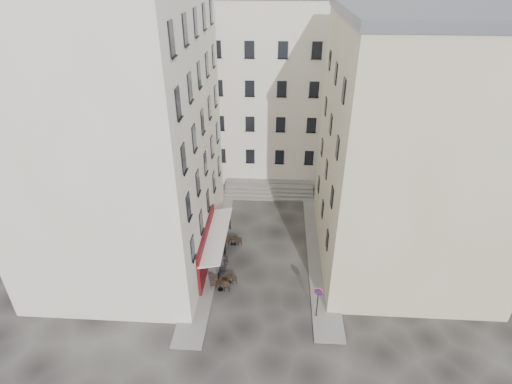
# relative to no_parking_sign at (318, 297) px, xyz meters

# --- Properties ---
(ground) EXTENTS (90.00, 90.00, 0.00)m
(ground) POSITION_rel_no_parking_sign_xyz_m (-3.75, 3.86, -1.84)
(ground) COLOR black
(ground) RESTS_ON ground
(sidewalk_left) EXTENTS (2.00, 22.00, 0.12)m
(sidewalk_left) POSITION_rel_no_parking_sign_xyz_m (-8.25, 7.86, -1.78)
(sidewalk_left) COLOR slate
(sidewalk_left) RESTS_ON ground
(sidewalk_right) EXTENTS (2.00, 18.00, 0.12)m
(sidewalk_right) POSITION_rel_no_parking_sign_xyz_m (0.75, 6.86, -1.78)
(sidewalk_right) COLOR slate
(sidewalk_right) RESTS_ON ground
(building_left) EXTENTS (12.20, 16.20, 20.60)m
(building_left) POSITION_rel_no_parking_sign_xyz_m (-14.25, 6.86, 8.47)
(building_left) COLOR beige
(building_left) RESTS_ON ground
(building_right) EXTENTS (12.20, 14.20, 18.60)m
(building_right) POSITION_rel_no_parking_sign_xyz_m (6.75, 7.36, 7.47)
(building_right) COLOR #B8AC89
(building_right) RESTS_ON ground
(building_back) EXTENTS (18.20, 10.20, 18.60)m
(building_back) POSITION_rel_no_parking_sign_xyz_m (-4.75, 22.86, 7.47)
(building_back) COLOR beige
(building_back) RESTS_ON ground
(cafe_storefront) EXTENTS (1.74, 7.30, 3.50)m
(cafe_storefront) POSITION_rel_no_parking_sign_xyz_m (-8.06, 4.86, 0.04)
(cafe_storefront) COLOR #490A0F
(cafe_storefront) RESTS_ON ground
(stone_steps) EXTENTS (9.00, 3.15, 0.80)m
(stone_steps) POSITION_rel_no_parking_sign_xyz_m (-3.75, 16.43, -1.44)
(stone_steps) COLOR slate
(stone_steps) RESTS_ON ground
(bollard_near) EXTENTS (0.12, 0.12, 0.98)m
(bollard_near) POSITION_rel_no_parking_sign_xyz_m (-7.00, 2.86, -1.31)
(bollard_near) COLOR black
(bollard_near) RESTS_ON ground
(bollard_mid) EXTENTS (0.12, 0.12, 0.98)m
(bollard_mid) POSITION_rel_no_parking_sign_xyz_m (-7.00, 6.36, -1.31)
(bollard_mid) COLOR black
(bollard_mid) RESTS_ON ground
(bollard_far) EXTENTS (0.12, 0.12, 0.98)m
(bollard_far) POSITION_rel_no_parking_sign_xyz_m (-7.00, 9.86, -1.31)
(bollard_far) COLOR black
(bollard_far) RESTS_ON ground
(no_parking_sign) EXTENTS (0.57, 0.22, 2.59)m
(no_parking_sign) POSITION_rel_no_parking_sign_xyz_m (0.00, 0.00, 0.00)
(no_parking_sign) COLOR black
(no_parking_sign) RESTS_ON ground
(bistro_table_a) EXTENTS (1.42, 0.66, 1.00)m
(bistro_table_a) POSITION_rel_no_parking_sign_xyz_m (-6.80, 2.18, -1.33)
(bistro_table_a) COLOR black
(bistro_table_a) RESTS_ON ground
(bistro_table_b) EXTENTS (1.15, 0.54, 0.81)m
(bistro_table_b) POSITION_rel_no_parking_sign_xyz_m (-6.24, 2.96, -1.43)
(bistro_table_b) COLOR black
(bistro_table_b) RESTS_ON ground
(bistro_table_c) EXTENTS (1.24, 0.58, 0.87)m
(bistro_table_c) POSITION_rel_no_parking_sign_xyz_m (-7.21, 5.06, -1.39)
(bistro_table_c) COLOR black
(bistro_table_c) RESTS_ON ground
(bistro_table_d) EXTENTS (1.22, 0.57, 0.86)m
(bistro_table_d) POSITION_rel_no_parking_sign_xyz_m (-6.32, 7.61, -1.40)
(bistro_table_d) COLOR black
(bistro_table_d) RESTS_ON ground
(bistro_table_e) EXTENTS (1.15, 0.54, 0.81)m
(bistro_table_e) POSITION_rel_no_parking_sign_xyz_m (-6.56, 7.60, -1.42)
(bistro_table_e) COLOR black
(bistro_table_e) RESTS_ON ground
(pedestrian) EXTENTS (0.80, 0.68, 1.86)m
(pedestrian) POSITION_rel_no_parking_sign_xyz_m (-6.95, 4.18, -0.91)
(pedestrian) COLOR #222227
(pedestrian) RESTS_ON ground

